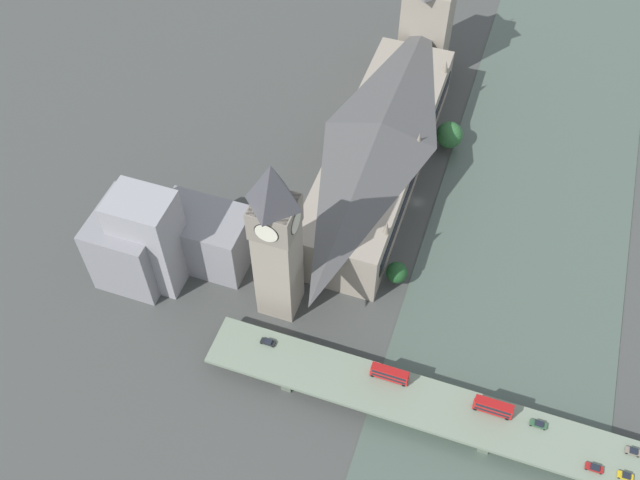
{
  "coord_description": "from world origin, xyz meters",
  "views": [
    {
      "loc": [
        -21.5,
        170.3,
        191.56
      ],
      "look_at": [
        22.84,
        41.13,
        17.99
      ],
      "focal_mm": 40.0,
      "sensor_mm": 36.0,
      "label": 1
    }
  ],
  "objects_px": {
    "double_decker_bus_lead": "(390,374)",
    "car_southbound_extra": "(538,424)",
    "parliament_hall": "(379,150)",
    "clock_tower": "(276,238)",
    "double_decker_bus_mid": "(493,407)",
    "victoria_tower": "(428,18)",
    "car_northbound_mid": "(594,468)",
    "car_southbound_mid": "(626,476)",
    "road_bridge": "(490,424)",
    "car_northbound_tail": "(268,342)",
    "car_southbound_tail": "(633,451)"
  },
  "relations": [
    {
      "from": "clock_tower",
      "to": "car_southbound_mid",
      "type": "distance_m",
      "value": 112.66
    },
    {
      "from": "parliament_hall",
      "to": "clock_tower",
      "type": "xyz_separation_m",
      "value": [
        13.4,
        63.98,
        20.87
      ]
    },
    {
      "from": "victoria_tower",
      "to": "car_northbound_tail",
      "type": "height_order",
      "value": "victoria_tower"
    },
    {
      "from": "parliament_hall",
      "to": "car_southbound_extra",
      "type": "distance_m",
      "value": 107.73
    },
    {
      "from": "victoria_tower",
      "to": "car_southbound_mid",
      "type": "distance_m",
      "value": 183.04
    },
    {
      "from": "car_northbound_mid",
      "to": "car_southbound_mid",
      "type": "height_order",
      "value": "car_southbound_mid"
    },
    {
      "from": "double_decker_bus_lead",
      "to": "car_southbound_extra",
      "type": "distance_m",
      "value": 42.7
    },
    {
      "from": "victoria_tower",
      "to": "double_decker_bus_mid",
      "type": "distance_m",
      "value": 160.67
    },
    {
      "from": "car_northbound_mid",
      "to": "clock_tower",
      "type": "bearing_deg",
      "value": -14.61
    },
    {
      "from": "parliament_hall",
      "to": "victoria_tower",
      "type": "relative_size",
      "value": 2.14
    },
    {
      "from": "victoria_tower",
      "to": "car_northbound_tail",
      "type": "xyz_separation_m",
      "value": [
        10.33,
        149.69,
        -16.63
      ]
    },
    {
      "from": "double_decker_bus_lead",
      "to": "car_northbound_tail",
      "type": "relative_size",
      "value": 2.49
    },
    {
      "from": "double_decker_bus_lead",
      "to": "car_northbound_mid",
      "type": "bearing_deg",
      "value": 172.2
    },
    {
      "from": "car_southbound_tail",
      "to": "double_decker_bus_lead",
      "type": "bearing_deg",
      "value": -0.06
    },
    {
      "from": "victoria_tower",
      "to": "car_southbound_tail",
      "type": "height_order",
      "value": "victoria_tower"
    },
    {
      "from": "clock_tower",
      "to": "road_bridge",
      "type": "height_order",
      "value": "clock_tower"
    },
    {
      "from": "parliament_hall",
      "to": "double_decker_bus_mid",
      "type": "height_order",
      "value": "parliament_hall"
    },
    {
      "from": "victoria_tower",
      "to": "road_bridge",
      "type": "relative_size",
      "value": 0.31
    },
    {
      "from": "car_southbound_extra",
      "to": "car_southbound_mid",
      "type": "bearing_deg",
      "value": 163.44
    },
    {
      "from": "parliament_hall",
      "to": "car_southbound_tail",
      "type": "bearing_deg",
      "value": 139.14
    },
    {
      "from": "car_southbound_extra",
      "to": "double_decker_bus_lead",
      "type": "bearing_deg",
      "value": -0.72
    },
    {
      "from": "victoria_tower",
      "to": "car_southbound_extra",
      "type": "bearing_deg",
      "value": 114.89
    },
    {
      "from": "victoria_tower",
      "to": "car_southbound_extra",
      "type": "distance_m",
      "value": 165.82
    },
    {
      "from": "car_northbound_tail",
      "to": "car_southbound_extra",
      "type": "distance_m",
      "value": 79.76
    },
    {
      "from": "road_bridge",
      "to": "double_decker_bus_lead",
      "type": "distance_m",
      "value": 30.66
    },
    {
      "from": "victoria_tower",
      "to": "car_southbound_extra",
      "type": "height_order",
      "value": "victoria_tower"
    },
    {
      "from": "road_bridge",
      "to": "car_northbound_tail",
      "type": "bearing_deg",
      "value": -2.96
    },
    {
      "from": "victoria_tower",
      "to": "car_northbound_mid",
      "type": "relative_size",
      "value": 11.02
    },
    {
      "from": "double_decker_bus_mid",
      "to": "car_southbound_tail",
      "type": "relative_size",
      "value": 2.72
    },
    {
      "from": "car_northbound_tail",
      "to": "parliament_hall",
      "type": "bearing_deg",
      "value": -97.2
    },
    {
      "from": "parliament_hall",
      "to": "double_decker_bus_mid",
      "type": "relative_size",
      "value": 10.04
    },
    {
      "from": "clock_tower",
      "to": "double_decker_bus_lead",
      "type": "distance_m",
      "value": 50.41
    },
    {
      "from": "road_bridge",
      "to": "car_northbound_tail",
      "type": "relative_size",
      "value": 37.35
    },
    {
      "from": "parliament_hall",
      "to": "double_decker_bus_lead",
      "type": "xyz_separation_m",
      "value": [
        -26.73,
        81.66,
        -4.01
      ]
    },
    {
      "from": "car_southbound_tail",
      "to": "car_southbound_extra",
      "type": "xyz_separation_m",
      "value": [
        25.11,
        0.47,
        0.02
      ]
    },
    {
      "from": "victoria_tower",
      "to": "car_southbound_tail",
      "type": "bearing_deg",
      "value": 122.36
    },
    {
      "from": "victoria_tower",
      "to": "car_northbound_mid",
      "type": "height_order",
      "value": "victoria_tower"
    },
    {
      "from": "car_southbound_extra",
      "to": "car_southbound_tail",
      "type": "bearing_deg",
      "value": -178.92
    },
    {
      "from": "double_decker_bus_lead",
      "to": "car_northbound_tail",
      "type": "xyz_separation_m",
      "value": [
        37.11,
        0.56,
        -2.04
      ]
    },
    {
      "from": "car_northbound_tail",
      "to": "clock_tower",
      "type": "bearing_deg",
      "value": -80.61
    },
    {
      "from": "clock_tower",
      "to": "double_decker_bus_mid",
      "type": "relative_size",
      "value": 5.83
    },
    {
      "from": "road_bridge",
      "to": "car_southbound_tail",
      "type": "bearing_deg",
      "value": -173.96
    },
    {
      "from": "parliament_hall",
      "to": "car_northbound_mid",
      "type": "xyz_separation_m",
      "value": [
        -85.1,
        89.66,
        -6.02
      ]
    },
    {
      "from": "parliament_hall",
      "to": "road_bridge",
      "type": "height_order",
      "value": "parliament_hall"
    },
    {
      "from": "car_northbound_tail",
      "to": "car_southbound_tail",
      "type": "relative_size",
      "value": 1.12
    },
    {
      "from": "car_southbound_extra",
      "to": "road_bridge",
      "type": "bearing_deg",
      "value": 15.67
    },
    {
      "from": "double_decker_bus_mid",
      "to": "car_northbound_mid",
      "type": "distance_m",
      "value": 29.59
    },
    {
      "from": "car_southbound_mid",
      "to": "clock_tower",
      "type": "bearing_deg",
      "value": -13.35
    },
    {
      "from": "parliament_hall",
      "to": "car_southbound_extra",
      "type": "height_order",
      "value": "parliament_hall"
    },
    {
      "from": "double_decker_bus_mid",
      "to": "car_northbound_tail",
      "type": "xyz_separation_m",
      "value": [
        66.93,
        0.02,
        -2.08
      ]
    }
  ]
}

